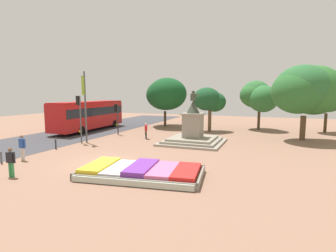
{
  "coord_description": "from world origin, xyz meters",
  "views": [
    {
      "loc": [
        9.64,
        -13.56,
        4.33
      ],
      "look_at": [
        2.71,
        4.04,
        1.98
      ],
      "focal_mm": 28.0,
      "sensor_mm": 36.0,
      "label": 1
    }
  ],
  "objects_px": {
    "traffic_light_far_corner": "(117,114)",
    "flower_planter": "(142,172)",
    "pedestrian_crossing_plaza": "(22,146)",
    "statue_monument": "(193,133)",
    "pedestrian_with_handbag": "(146,130)",
    "kerb_bollard_mid_b": "(1,157)",
    "kerb_bollard_north": "(56,144)",
    "traffic_light_mid_block": "(79,111)",
    "city_bus": "(89,114)",
    "banner_pole": "(85,105)",
    "pedestrian_near_planter": "(11,160)"
  },
  "relations": [
    {
      "from": "traffic_light_far_corner",
      "to": "flower_planter",
      "type": "bearing_deg",
      "value": -52.65
    },
    {
      "from": "pedestrian_crossing_plaza",
      "to": "statue_monument",
      "type": "bearing_deg",
      "value": 48.86
    },
    {
      "from": "traffic_light_far_corner",
      "to": "pedestrian_with_handbag",
      "type": "bearing_deg",
      "value": -16.63
    },
    {
      "from": "traffic_light_far_corner",
      "to": "kerb_bollard_mid_b",
      "type": "relative_size",
      "value": 4.1
    },
    {
      "from": "flower_planter",
      "to": "traffic_light_far_corner",
      "type": "distance_m",
      "value": 14.71
    },
    {
      "from": "traffic_light_far_corner",
      "to": "kerb_bollard_north",
      "type": "relative_size",
      "value": 4.01
    },
    {
      "from": "traffic_light_mid_block",
      "to": "traffic_light_far_corner",
      "type": "bearing_deg",
      "value": 85.56
    },
    {
      "from": "traffic_light_far_corner",
      "to": "statue_monument",
      "type": "bearing_deg",
      "value": -10.49
    },
    {
      "from": "statue_monument",
      "to": "traffic_light_mid_block",
      "type": "relative_size",
      "value": 1.26
    },
    {
      "from": "city_bus",
      "to": "kerb_bollard_north",
      "type": "height_order",
      "value": "city_bus"
    },
    {
      "from": "flower_planter",
      "to": "traffic_light_mid_block",
      "type": "relative_size",
      "value": 1.64
    },
    {
      "from": "statue_monument",
      "to": "kerb_bollard_mid_b",
      "type": "height_order",
      "value": "statue_monument"
    },
    {
      "from": "kerb_bollard_mid_b",
      "to": "banner_pole",
      "type": "bearing_deg",
      "value": 86.84
    },
    {
      "from": "banner_pole",
      "to": "kerb_bollard_north",
      "type": "xyz_separation_m",
      "value": [
        -0.54,
        -3.0,
        -2.89
      ]
    },
    {
      "from": "banner_pole",
      "to": "pedestrian_crossing_plaza",
      "type": "xyz_separation_m",
      "value": [
        0.12,
        -6.47,
        -2.34
      ]
    },
    {
      "from": "banner_pole",
      "to": "kerb_bollard_north",
      "type": "relative_size",
      "value": 7.74
    },
    {
      "from": "pedestrian_near_planter",
      "to": "kerb_bollard_mid_b",
      "type": "bearing_deg",
      "value": 151.45
    },
    {
      "from": "pedestrian_crossing_plaza",
      "to": "kerb_bollard_north",
      "type": "xyz_separation_m",
      "value": [
        -0.66,
        3.47,
        -0.55
      ]
    },
    {
      "from": "kerb_bollard_mid_b",
      "to": "kerb_bollard_north",
      "type": "relative_size",
      "value": 0.98
    },
    {
      "from": "traffic_light_mid_block",
      "to": "traffic_light_far_corner",
      "type": "xyz_separation_m",
      "value": [
        0.41,
        5.25,
        -0.59
      ]
    },
    {
      "from": "statue_monument",
      "to": "pedestrian_crossing_plaza",
      "type": "height_order",
      "value": "statue_monument"
    },
    {
      "from": "pedestrian_crossing_plaza",
      "to": "traffic_light_mid_block",
      "type": "bearing_deg",
      "value": 95.11
    },
    {
      "from": "flower_planter",
      "to": "pedestrian_crossing_plaza",
      "type": "distance_m",
      "value": 8.72
    },
    {
      "from": "city_bus",
      "to": "kerb_bollard_mid_b",
      "type": "distance_m",
      "value": 15.02
    },
    {
      "from": "pedestrian_near_planter",
      "to": "kerb_bollard_mid_b",
      "type": "xyz_separation_m",
      "value": [
        -2.99,
        1.62,
        -0.48
      ]
    },
    {
      "from": "traffic_light_mid_block",
      "to": "kerb_bollard_north",
      "type": "bearing_deg",
      "value": -92.11
    },
    {
      "from": "flower_planter",
      "to": "banner_pole",
      "type": "relative_size",
      "value": 1.09
    },
    {
      "from": "traffic_light_mid_block",
      "to": "traffic_light_far_corner",
      "type": "height_order",
      "value": "traffic_light_mid_block"
    },
    {
      "from": "statue_monument",
      "to": "banner_pole",
      "type": "relative_size",
      "value": 0.84
    },
    {
      "from": "flower_planter",
      "to": "pedestrian_crossing_plaza",
      "type": "xyz_separation_m",
      "value": [
        -8.69,
        0.12,
        0.72
      ]
    },
    {
      "from": "pedestrian_near_planter",
      "to": "kerb_bollard_north",
      "type": "bearing_deg",
      "value": 116.71
    },
    {
      "from": "pedestrian_near_planter",
      "to": "pedestrian_with_handbag",
      "type": "bearing_deg",
      "value": 83.94
    },
    {
      "from": "traffic_light_far_corner",
      "to": "pedestrian_crossing_plaza",
      "type": "xyz_separation_m",
      "value": [
        0.15,
        -11.46,
        -1.26
      ]
    },
    {
      "from": "statue_monument",
      "to": "banner_pole",
      "type": "bearing_deg",
      "value": -158.85
    },
    {
      "from": "city_bus",
      "to": "banner_pole",
      "type": "bearing_deg",
      "value": -53.64
    },
    {
      "from": "pedestrian_with_handbag",
      "to": "kerb_bollard_north",
      "type": "height_order",
      "value": "pedestrian_with_handbag"
    },
    {
      "from": "city_bus",
      "to": "pedestrian_crossing_plaza",
      "type": "xyz_separation_m",
      "value": [
        5.05,
        -13.16,
        -0.98
      ]
    },
    {
      "from": "city_bus",
      "to": "kerb_bollard_north",
      "type": "distance_m",
      "value": 10.75
    },
    {
      "from": "traffic_light_mid_block",
      "to": "pedestrian_crossing_plaza",
      "type": "relative_size",
      "value": 2.46
    },
    {
      "from": "city_bus",
      "to": "kerb_bollard_mid_b",
      "type": "xyz_separation_m",
      "value": [
        4.51,
        -14.25,
        -1.54
      ]
    },
    {
      "from": "pedestrian_near_planter",
      "to": "kerb_bollard_north",
      "type": "height_order",
      "value": "pedestrian_near_planter"
    },
    {
      "from": "traffic_light_mid_block",
      "to": "kerb_bollard_mid_b",
      "type": "distance_m",
      "value": 7.69
    },
    {
      "from": "flower_planter",
      "to": "pedestrian_crossing_plaza",
      "type": "height_order",
      "value": "pedestrian_crossing_plaza"
    },
    {
      "from": "city_bus",
      "to": "pedestrian_with_handbag",
      "type": "height_order",
      "value": "city_bus"
    },
    {
      "from": "statue_monument",
      "to": "kerb_bollard_north",
      "type": "distance_m",
      "value": 11.25
    },
    {
      "from": "statue_monument",
      "to": "city_bus",
      "type": "relative_size",
      "value": 0.47
    },
    {
      "from": "flower_planter",
      "to": "pedestrian_crossing_plaza",
      "type": "relative_size",
      "value": 4.02
    },
    {
      "from": "statue_monument",
      "to": "city_bus",
      "type": "distance_m",
      "value": 14.08
    },
    {
      "from": "traffic_light_far_corner",
      "to": "kerb_bollard_mid_b",
      "type": "bearing_deg",
      "value": -91.77
    },
    {
      "from": "traffic_light_far_corner",
      "to": "pedestrian_crossing_plaza",
      "type": "relative_size",
      "value": 1.91
    }
  ]
}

